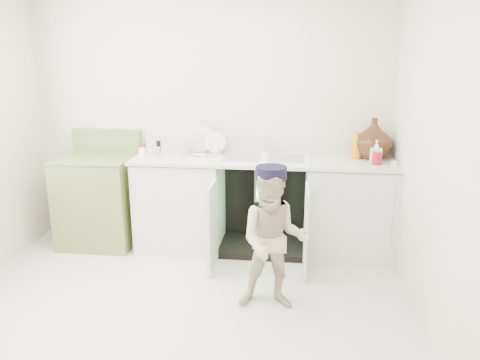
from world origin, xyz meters
name	(u,v)px	position (x,y,z in m)	size (l,w,h in m)	color
ground	(177,310)	(0.00, 0.00, 0.00)	(3.50, 3.50, 0.00)	beige
room_shell	(170,145)	(0.00, 0.00, 1.25)	(6.00, 5.50, 1.26)	silver
counter_run	(268,201)	(0.60, 1.21, 0.48)	(2.44, 1.02, 1.27)	silver
avocado_stove	(100,198)	(-1.07, 1.18, 0.45)	(0.71, 0.65, 1.10)	olive
repair_worker	(274,239)	(0.71, 0.14, 0.54)	(0.54, 0.94, 1.08)	#BFAD89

